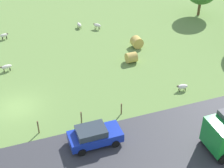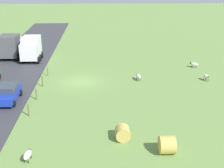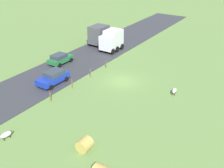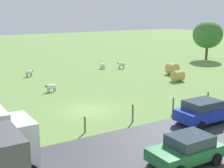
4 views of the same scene
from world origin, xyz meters
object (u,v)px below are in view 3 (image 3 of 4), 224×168
(car_0, at_px, (53,77))
(car_5, at_px, (60,58))
(sheep_0, at_px, (174,90))
(sheep_3, at_px, (6,134))
(truck_1, at_px, (112,40))
(hay_bale_0, at_px, (85,145))
(truck_2, at_px, (100,35))

(car_0, xyz_separation_m, car_5, (3.85, -5.43, -0.07))
(sheep_0, xyz_separation_m, sheep_3, (9.79, 16.34, -0.06))
(sheep_0, relative_size, truck_1, 0.33)
(hay_bale_0, height_order, truck_1, truck_1)
(hay_bale_0, height_order, car_5, car_5)
(truck_2, height_order, car_0, truck_2)
(truck_2, relative_size, car_0, 1.03)
(truck_1, distance_m, car_0, 14.51)
(hay_bale_0, xyz_separation_m, car_5, (15.10, -13.33, 0.25))
(truck_1, bearing_deg, car_5, 69.65)
(sheep_0, height_order, sheep_3, sheep_0)
(car_5, bearing_deg, sheep_0, -178.88)
(sheep_0, xyz_separation_m, truck_2, (17.85, -10.13, 1.38))
(truck_1, relative_size, car_0, 0.94)
(truck_2, xyz_separation_m, car_5, (0.05, 10.48, -1.05))
(sheep_0, height_order, car_5, car_5)
(truck_2, distance_m, car_0, 16.38)
(car_0, distance_m, car_5, 6.66)
(car_0, bearing_deg, truck_2, -76.57)
(sheep_0, xyz_separation_m, hay_bale_0, (2.80, 13.68, 0.07))
(truck_1, distance_m, car_5, 9.69)
(sheep_3, xyz_separation_m, truck_1, (4.76, -25.03, 1.38))
(sheep_3, height_order, car_5, car_5)
(sheep_0, bearing_deg, car_0, 22.36)
(car_0, bearing_deg, sheep_3, 111.98)
(hay_bale_0, xyz_separation_m, car_0, (11.25, -7.90, 0.32))
(car_0, relative_size, car_5, 1.12)
(truck_1, relative_size, car_5, 1.06)
(sheep_3, xyz_separation_m, car_0, (4.26, -10.56, 0.45))
(sheep_0, relative_size, sheep_3, 1.10)
(truck_1, bearing_deg, sheep_0, 149.14)
(truck_1, height_order, car_5, truck_1)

